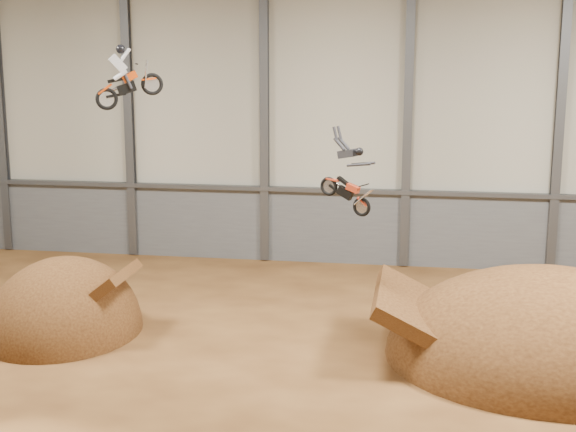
% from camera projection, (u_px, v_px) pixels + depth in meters
% --- Properties ---
extents(floor, '(40.00, 40.00, 0.00)m').
position_uv_depth(floor, '(281.00, 388.00, 24.17)').
color(floor, '#4F2E15').
rests_on(floor, ground).
extents(back_wall, '(40.00, 0.10, 14.00)m').
position_uv_depth(back_wall, '(336.00, 116.00, 37.27)').
color(back_wall, '#B7B5A2').
rests_on(back_wall, ground).
extents(lower_band_back, '(39.80, 0.18, 3.50)m').
position_uv_depth(lower_band_back, '(334.00, 227.00, 38.23)').
color(lower_band_back, '#5A5E63').
rests_on(lower_band_back, ground).
extents(steel_rail, '(39.80, 0.35, 0.20)m').
position_uv_depth(steel_rail, '(334.00, 190.00, 37.72)').
color(steel_rail, '#47494F').
rests_on(steel_rail, lower_band_back).
extents(steel_column_0, '(0.40, 0.36, 13.90)m').
position_uv_depth(steel_column_0, '(1.00, 112.00, 39.71)').
color(steel_column_0, '#47494F').
rests_on(steel_column_0, ground).
extents(steel_column_1, '(0.40, 0.36, 13.90)m').
position_uv_depth(steel_column_1, '(129.00, 114.00, 38.66)').
color(steel_column_1, '#47494F').
rests_on(steel_column_1, ground).
extents(steel_column_2, '(0.40, 0.36, 13.90)m').
position_uv_depth(steel_column_2, '(264.00, 116.00, 37.60)').
color(steel_column_2, '#47494F').
rests_on(steel_column_2, ground).
extents(steel_column_3, '(0.40, 0.36, 13.90)m').
position_uv_depth(steel_column_3, '(408.00, 118.00, 36.55)').
color(steel_column_3, '#47494F').
rests_on(steel_column_3, ground).
extents(steel_column_4, '(0.40, 0.36, 13.90)m').
position_uv_depth(steel_column_4, '(560.00, 120.00, 35.49)').
color(steel_column_4, '#47494F').
rests_on(steel_column_4, ground).
extents(takeoff_ramp, '(5.48, 6.32, 5.48)m').
position_uv_depth(takeoff_ramp, '(65.00, 332.00, 29.01)').
color(takeoff_ramp, '#3C210F').
rests_on(takeoff_ramp, ground).
extents(landing_ramp, '(10.55, 9.34, 6.09)m').
position_uv_depth(landing_ramp, '(546.00, 361.00, 26.32)').
color(landing_ramp, '#3C210F').
rests_on(landing_ramp, ground).
extents(fmx_rider_a, '(3.01, 2.03, 2.75)m').
position_uv_depth(fmx_rider_a, '(132.00, 70.00, 27.51)').
color(fmx_rider_a, '#C83E0A').
extents(fmx_rider_b, '(3.35, 2.08, 3.15)m').
position_uv_depth(fmx_rider_b, '(342.00, 171.00, 26.18)').
color(fmx_rider_b, '#B8361B').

